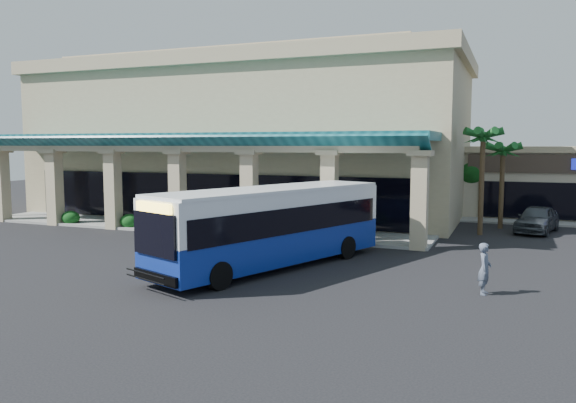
% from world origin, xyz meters
% --- Properties ---
extents(ground, '(110.00, 110.00, 0.00)m').
position_xyz_m(ground, '(0.00, 0.00, 0.00)').
color(ground, black).
extents(main_building, '(30.80, 14.80, 11.35)m').
position_xyz_m(main_building, '(-8.00, 16.00, 5.67)').
color(main_building, tan).
rests_on(main_building, ground).
extents(arcade, '(30.00, 6.20, 5.70)m').
position_xyz_m(arcade, '(-8.00, 6.80, 2.85)').
color(arcade, '#0F505B').
rests_on(arcade, ground).
extents(palm_0, '(2.40, 2.40, 6.60)m').
position_xyz_m(palm_0, '(8.50, 11.00, 3.30)').
color(palm_0, '#185A21').
rests_on(palm_0, ground).
extents(palm_1, '(2.40, 2.40, 5.80)m').
position_xyz_m(palm_1, '(9.50, 14.00, 2.90)').
color(palm_1, '#185A21').
rests_on(palm_1, ground).
extents(palm_2, '(2.40, 2.40, 6.20)m').
position_xyz_m(palm_2, '(-22.50, 6.50, 3.10)').
color(palm_2, '#185A21').
rests_on(palm_2, ground).
extents(broadleaf_tree, '(2.60, 2.60, 4.81)m').
position_xyz_m(broadleaf_tree, '(7.50, 19.00, 2.41)').
color(broadleaf_tree, '#0D3C10').
rests_on(broadleaf_tree, ground).
extents(transit_bus, '(6.76, 11.94, 3.28)m').
position_xyz_m(transit_bus, '(1.02, -1.00, 1.64)').
color(transit_bus, navy).
rests_on(transit_bus, ground).
extents(pedestrian, '(0.46, 0.67, 1.75)m').
position_xyz_m(pedestrian, '(9.33, -2.19, 0.87)').
color(pedestrian, slate).
rests_on(pedestrian, ground).
extents(car_silver, '(2.86, 4.86, 1.55)m').
position_xyz_m(car_silver, '(11.47, 13.13, 0.78)').
color(car_silver, '#454C54').
rests_on(car_silver, ground).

